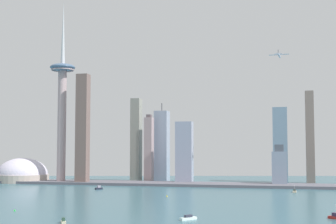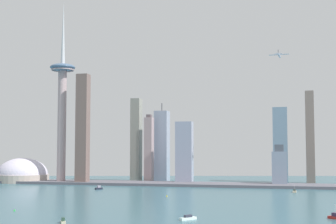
{
  "view_description": "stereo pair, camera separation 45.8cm",
  "coord_description": "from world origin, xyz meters",
  "px_view_note": "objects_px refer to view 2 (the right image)",
  "views": [
    {
      "loc": [
        140.06,
        -245.91,
        55.08
      ],
      "look_at": [
        -29.69,
        456.41,
        108.41
      ],
      "focal_mm": 53.04,
      "sensor_mm": 36.0,
      "label": 1
    },
    {
      "loc": [
        140.5,
        -245.8,
        55.08
      ],
      "look_at": [
        -29.69,
        456.41,
        108.41
      ],
      "focal_mm": 53.04,
      "sensor_mm": 36.0,
      "label": 2
    }
  ],
  "objects_px": {
    "airplane": "(279,55)",
    "stadium_dome": "(22,175)",
    "skyscraper_3": "(280,145)",
    "skyscraper_0": "(83,129)",
    "skyscraper_8": "(162,146)",
    "skyscraper_7": "(184,153)",
    "skyscraper_10": "(136,140)",
    "boat_5": "(188,218)",
    "skyscraper_9": "(279,167)",
    "skyscraper_5": "(149,149)",
    "observation_tower": "(62,97)",
    "boat_3": "(294,191)",
    "boat_7": "(99,188)",
    "skyscraper_6": "(310,137)",
    "channel_buoy_2": "(167,196)",
    "boat_0": "(335,217)",
    "boat_4": "(63,221)",
    "channel_buoy_0": "(14,210)"
  },
  "relations": [
    {
      "from": "skyscraper_0",
      "to": "skyscraper_7",
      "type": "xyz_separation_m",
      "value": [
        153.78,
        42.02,
        -37.39
      ]
    },
    {
      "from": "skyscraper_10",
      "to": "channel_buoy_0",
      "type": "xyz_separation_m",
      "value": [
        17.03,
        -415.46,
        -69.48
      ]
    },
    {
      "from": "observation_tower",
      "to": "skyscraper_10",
      "type": "relative_size",
      "value": 2.08
    },
    {
      "from": "skyscraper_9",
      "to": "channel_buoy_0",
      "type": "xyz_separation_m",
      "value": [
        -223.21,
        -349.9,
        -26.48
      ]
    },
    {
      "from": "skyscraper_10",
      "to": "boat_7",
      "type": "xyz_separation_m",
      "value": [
        3.54,
        -180.36,
        -68.53
      ]
    },
    {
      "from": "skyscraper_10",
      "to": "boat_5",
      "type": "relative_size",
      "value": 10.36
    },
    {
      "from": "observation_tower",
      "to": "skyscraper_0",
      "type": "relative_size",
      "value": 1.7
    },
    {
      "from": "skyscraper_3",
      "to": "skyscraper_8",
      "type": "height_order",
      "value": "skyscraper_8"
    },
    {
      "from": "boat_5",
      "to": "boat_0",
      "type": "bearing_deg",
      "value": -34.03
    },
    {
      "from": "skyscraper_6",
      "to": "skyscraper_10",
      "type": "relative_size",
      "value": 1.05
    },
    {
      "from": "skyscraper_10",
      "to": "boat_5",
      "type": "xyz_separation_m",
      "value": [
        176.98,
        -433.07,
        -68.99
      ]
    },
    {
      "from": "skyscraper_0",
      "to": "stadium_dome",
      "type": "bearing_deg",
      "value": 169.73
    },
    {
      "from": "boat_0",
      "to": "boat_4",
      "type": "bearing_deg",
      "value": -120.86
    },
    {
      "from": "skyscraper_0",
      "to": "airplane",
      "type": "xyz_separation_m",
      "value": [
        301.56,
        25.54,
        107.69
      ]
    },
    {
      "from": "skyscraper_6",
      "to": "boat_5",
      "type": "relative_size",
      "value": 10.92
    },
    {
      "from": "skyscraper_8",
      "to": "boat_5",
      "type": "bearing_deg",
      "value": -73.08
    },
    {
      "from": "skyscraper_5",
      "to": "boat_0",
      "type": "relative_size",
      "value": 9.29
    },
    {
      "from": "skyscraper_7",
      "to": "boat_0",
      "type": "distance_m",
      "value": 403.94
    },
    {
      "from": "skyscraper_7",
      "to": "channel_buoy_0",
      "type": "height_order",
      "value": "skyscraper_7"
    },
    {
      "from": "skyscraper_7",
      "to": "skyscraper_5",
      "type": "bearing_deg",
      "value": 168.55
    },
    {
      "from": "skyscraper_0",
      "to": "skyscraper_8",
      "type": "height_order",
      "value": "skyscraper_0"
    },
    {
      "from": "boat_4",
      "to": "channel_buoy_2",
      "type": "relative_size",
      "value": 4.36
    },
    {
      "from": "skyscraper_5",
      "to": "skyscraper_6",
      "type": "distance_m",
      "value": 261.14
    },
    {
      "from": "stadium_dome",
      "to": "skyscraper_3",
      "type": "distance_m",
      "value": 427.61
    },
    {
      "from": "boat_7",
      "to": "skyscraper_3",
      "type": "bearing_deg",
      "value": 170.17
    },
    {
      "from": "observation_tower",
      "to": "boat_3",
      "type": "bearing_deg",
      "value": -12.49
    },
    {
      "from": "skyscraper_9",
      "to": "skyscraper_5",
      "type": "bearing_deg",
      "value": 172.28
    },
    {
      "from": "skyscraper_8",
      "to": "skyscraper_7",
      "type": "bearing_deg",
      "value": -43.56
    },
    {
      "from": "boat_7",
      "to": "skyscraper_8",
      "type": "bearing_deg",
      "value": -153.76
    },
    {
      "from": "skyscraper_6",
      "to": "boat_0",
      "type": "height_order",
      "value": "skyscraper_6"
    },
    {
      "from": "observation_tower",
      "to": "stadium_dome",
      "type": "xyz_separation_m",
      "value": [
        -76.92,
        16.3,
        -126.57
      ]
    },
    {
      "from": "skyscraper_9",
      "to": "channel_buoy_2",
      "type": "xyz_separation_m",
      "value": [
        -123.44,
        -190.88,
        -26.25
      ]
    },
    {
      "from": "observation_tower",
      "to": "skyscraper_6",
      "type": "bearing_deg",
      "value": 15.25
    },
    {
      "from": "skyscraper_7",
      "to": "skyscraper_10",
      "type": "distance_m",
      "value": 109.17
    },
    {
      "from": "observation_tower",
      "to": "boat_3",
      "type": "height_order",
      "value": "observation_tower"
    },
    {
      "from": "skyscraper_3",
      "to": "boat_0",
      "type": "xyz_separation_m",
      "value": [
        47.62,
        -421.62,
        -59.49
      ]
    },
    {
      "from": "skyscraper_9",
      "to": "boat_5",
      "type": "height_order",
      "value": "skyscraper_9"
    },
    {
      "from": "channel_buoy_2",
      "to": "skyscraper_10",
      "type": "bearing_deg",
      "value": 114.49
    },
    {
      "from": "boat_7",
      "to": "channel_buoy_0",
      "type": "relative_size",
      "value": 5.32
    },
    {
      "from": "stadium_dome",
      "to": "boat_4",
      "type": "relative_size",
      "value": 8.41
    },
    {
      "from": "boat_3",
      "to": "boat_5",
      "type": "height_order",
      "value": "boat_3"
    },
    {
      "from": "stadium_dome",
      "to": "skyscraper_10",
      "type": "xyz_separation_m",
      "value": [
        173.93,
        71.14,
        59.05
      ]
    },
    {
      "from": "boat_4",
      "to": "observation_tower",
      "type": "bearing_deg",
      "value": -3.15
    },
    {
      "from": "airplane",
      "to": "stadium_dome",
      "type": "bearing_deg",
      "value": 95.18
    },
    {
      "from": "skyscraper_3",
      "to": "boat_7",
      "type": "distance_m",
      "value": 316.39
    },
    {
      "from": "airplane",
      "to": "skyscraper_5",
      "type": "bearing_deg",
      "value": 86.66
    },
    {
      "from": "skyscraper_6",
      "to": "boat_5",
      "type": "distance_m",
      "value": 469.67
    },
    {
      "from": "observation_tower",
      "to": "boat_5",
      "type": "relative_size",
      "value": 21.57
    },
    {
      "from": "skyscraper_5",
      "to": "channel_buoy_2",
      "type": "distance_m",
      "value": 240.07
    },
    {
      "from": "skyscraper_9",
      "to": "boat_5",
      "type": "xyz_separation_m",
      "value": [
        -63.26,
        -367.51,
        -25.98
      ]
    }
  ]
}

